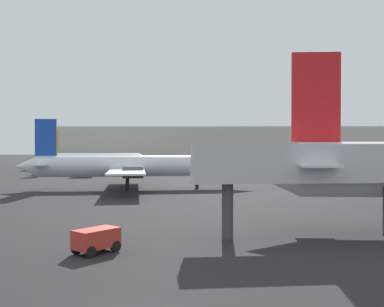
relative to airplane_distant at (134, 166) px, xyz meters
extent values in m
cone|color=white|center=(13.45, -29.42, 1.07)|extent=(4.19, 3.83, 3.71)
cube|color=white|center=(15.99, -29.50, 1.44)|extent=(2.69, 8.54, 0.16)
cube|color=red|center=(16.49, -29.51, 5.92)|extent=(3.23, 0.40, 5.99)
cylinder|color=silver|center=(0.33, 0.05, 0.02)|extent=(25.35, 6.31, 2.79)
cone|color=silver|center=(14.33, 2.04, 0.02)|extent=(3.43, 3.20, 2.79)
cone|color=silver|center=(-13.67, -1.95, 0.02)|extent=(3.43, 3.20, 2.79)
cube|color=silver|center=(-0.92, -0.13, -0.40)|extent=(7.75, 24.95, 0.20)
cube|color=silver|center=(-11.73, -1.67, 0.30)|extent=(3.02, 7.34, 0.14)
cube|color=#1947B2|center=(-11.31, -1.61, 3.80)|extent=(2.72, 0.63, 4.77)
cylinder|color=#4C4C54|center=(-0.83, 4.60, -0.54)|extent=(2.74, 1.87, 1.53)
cylinder|color=#4C4C54|center=(0.49, -4.65, -0.54)|extent=(2.74, 1.87, 1.53)
cube|color=black|center=(8.31, 1.18, -2.23)|extent=(0.48, 0.48, 1.71)
cube|color=black|center=(-1.16, 1.55, -2.23)|extent=(0.48, 0.48, 1.71)
cube|color=black|center=(-0.68, -1.81, -2.23)|extent=(0.48, 0.48, 1.71)
cylinder|color=silver|center=(39.53, 24.08, 0.17)|extent=(20.49, 3.43, 3.11)
cone|color=silver|center=(27.60, 24.27, 0.17)|extent=(3.47, 3.17, 3.11)
cube|color=silver|center=(40.55, 24.06, -0.30)|extent=(4.96, 24.68, 0.21)
cylinder|color=#4C4C54|center=(39.87, 19.40, -0.45)|extent=(2.61, 1.59, 1.55)
cylinder|color=#4C4C54|center=(40.01, 28.75, -0.45)|extent=(2.61, 1.59, 1.55)
cube|color=black|center=(32.99, 24.18, -2.24)|extent=(0.44, 0.44, 1.70)
cube|color=black|center=(40.52, 22.34, -2.24)|extent=(0.44, 0.44, 1.70)
cube|color=black|center=(40.58, 25.79, -2.24)|extent=(0.44, 0.44, 1.70)
cylinder|color=white|center=(-13.50, 34.58, -0.30)|extent=(18.66, 6.03, 2.93)
cone|color=white|center=(-2.83, 36.43, -0.30)|extent=(3.67, 3.43, 2.93)
cone|color=white|center=(-24.16, 32.73, -0.30)|extent=(3.67, 3.43, 2.93)
cube|color=white|center=(-14.40, 34.42, -0.74)|extent=(7.75, 23.14, 0.18)
cube|color=white|center=(-22.20, 33.07, -0.01)|extent=(2.89, 6.61, 0.12)
cube|color=orange|center=(-21.83, 33.13, 3.55)|extent=(2.44, 0.64, 4.77)
cylinder|color=#4C4C54|center=(-14.60, 38.79, -0.89)|extent=(2.48, 1.74, 1.37)
cylinder|color=#4C4C54|center=(-13.12, 30.25, -0.89)|extent=(2.48, 1.74, 1.37)
cube|color=black|center=(-7.68, 35.59, -2.43)|extent=(0.44, 0.44, 1.32)
cube|color=black|center=(-14.66, 35.92, -2.43)|extent=(0.44, 0.44, 1.32)
cube|color=black|center=(-14.14, 32.92, -2.43)|extent=(0.44, 0.44, 1.32)
cube|color=silver|center=(15.55, -31.77, 1.56)|extent=(14.89, 3.29, 2.40)
cylinder|color=#3F3F44|center=(10.40, -32.37, -1.36)|extent=(0.70, 0.70, 3.45)
cube|color=red|center=(3.18, -36.06, -2.29)|extent=(2.51, 2.69, 1.00)
cylinder|color=black|center=(3.11, -37.08, -2.79)|extent=(0.53, 0.59, 0.60)
cylinder|color=black|center=(2.20, -36.35, -2.79)|extent=(0.53, 0.59, 0.60)
cylinder|color=black|center=(4.16, -35.77, -2.79)|extent=(0.53, 0.59, 0.60)
cylinder|color=black|center=(3.24, -35.04, -2.79)|extent=(0.53, 0.59, 0.60)
cube|color=beige|center=(15.50, 69.11, 2.34)|extent=(94.57, 25.99, 10.86)
camera|label=1|loc=(8.71, -60.06, 2.61)|focal=42.41mm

